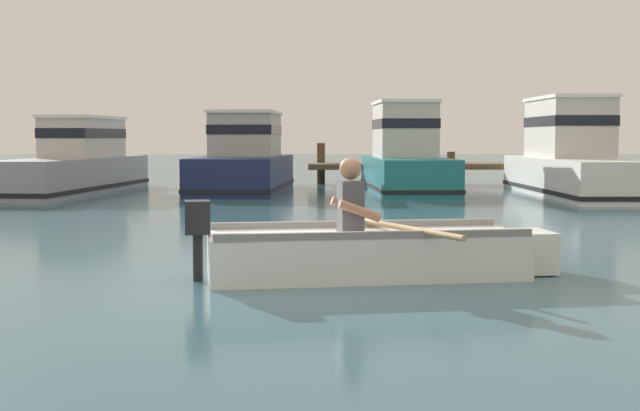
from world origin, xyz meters
The scene contains 7 objects.
ground_plane centered at (0.00, 0.00, 0.00)m, with size 120.00×120.00×0.00m, color #386070.
wooden_dock centered at (6.67, 15.93, 0.55)m, with size 12.40×1.57×1.21m.
rowboat_with_person centered at (0.84, -0.04, 0.25)m, with size 3.73×1.84×1.19m.
moored_boat_grey centered at (-5.38, 13.02, 0.72)m, with size 2.58×6.91×1.93m.
moored_boat_navy centered at (-1.21, 13.30, 0.76)m, with size 2.59×5.48×2.06m.
moored_boat_teal centered at (2.93, 13.02, 0.85)m, with size 1.96×5.16×2.31m.
moored_boat_white centered at (6.74, 11.63, 0.87)m, with size 2.01×6.60×2.37m.
Camera 1 is at (0.07, -8.36, 1.39)m, focal length 47.34 mm.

